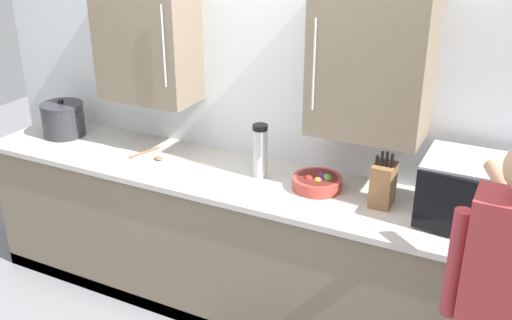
{
  "coord_description": "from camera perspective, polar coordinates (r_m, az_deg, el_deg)",
  "views": [
    {
      "loc": [
        1.52,
        -2.03,
        2.42
      ],
      "look_at": [
        0.15,
        0.69,
        1.08
      ],
      "focal_mm": 41.57,
      "sensor_mm": 36.0,
      "label": 1
    }
  ],
  "objects": [
    {
      "name": "stock_pot",
      "position": [
        4.27,
        -18.06,
        3.73
      ],
      "size": [
        0.38,
        0.29,
        0.26
      ],
      "color": "#2D2D33",
      "rests_on": "counter_unit"
    },
    {
      "name": "wooden_spoon",
      "position": [
        3.8,
        -10.05,
        0.46
      ],
      "size": [
        0.22,
        0.22,
        0.02
      ],
      "color": "brown",
      "rests_on": "counter_unit"
    },
    {
      "name": "back_wall_tiled",
      "position": [
        3.58,
        0.58,
        8.48
      ],
      "size": [
        4.0,
        0.44,
        2.87
      ],
      "color": "silver",
      "rests_on": "ground_plane"
    },
    {
      "name": "person_figure",
      "position": [
        2.51,
        22.76,
        -12.6
      ],
      "size": [
        0.44,
        0.55,
        1.68
      ],
      "color": "#282D3D",
      "rests_on": "ground_plane"
    },
    {
      "name": "thermos_flask",
      "position": [
        3.42,
        0.4,
        0.9
      ],
      "size": [
        0.09,
        0.09,
        0.32
      ],
      "color": "#B7BABF",
      "rests_on": "counter_unit"
    },
    {
      "name": "microwave_oven",
      "position": [
        3.11,
        20.09,
        -2.97
      ],
      "size": [
        0.53,
        0.43,
        0.33
      ],
      "color": "#B7BABF",
      "rests_on": "counter_unit"
    },
    {
      "name": "counter_unit",
      "position": [
        3.71,
        -1.75,
        -8.08
      ],
      "size": [
        3.46,
        0.66,
        0.93
      ],
      "color": "#756651",
      "rests_on": "ground_plane"
    },
    {
      "name": "fruit_bowl",
      "position": [
        3.34,
        5.93,
        -2.11
      ],
      "size": [
        0.28,
        0.28,
        0.1
      ],
      "color": "#AD3D33",
      "rests_on": "counter_unit"
    },
    {
      "name": "knife_block",
      "position": [
        3.18,
        12.13,
        -2.3
      ],
      "size": [
        0.11,
        0.15,
        0.31
      ],
      "color": "brown",
      "rests_on": "counter_unit"
    }
  ]
}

